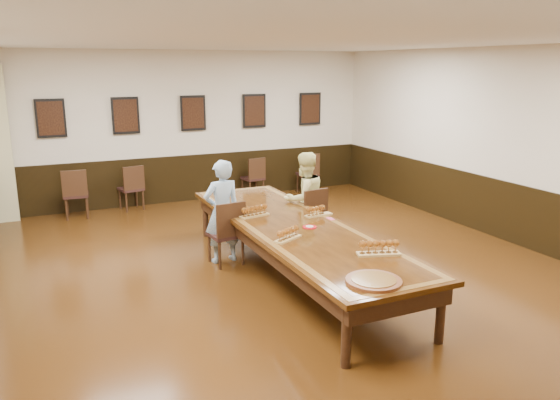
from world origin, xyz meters
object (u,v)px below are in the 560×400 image
spare_chair_a (76,193)px  person_woman (304,199)px  chair_woman (308,216)px  chair_man (226,232)px  spare_chair_b (131,187)px  carved_platter (374,281)px  conference_table (295,235)px  person_man (222,212)px  spare_chair_c (253,177)px  spare_chair_d (307,173)px

spare_chair_a → person_woman: (3.29, -3.27, 0.28)m
chair_woman → spare_chair_a: (-3.30, 3.37, -0.01)m
chair_man → spare_chair_b: size_ratio=1.05×
carved_platter → person_woman: bearing=74.4°
chair_man → conference_table: size_ratio=0.20×
spare_chair_a → person_man: (1.79, -3.51, 0.29)m
chair_woman → person_woman: (-0.02, 0.10, 0.28)m
spare_chair_a → spare_chair_c: bearing=-170.8°
chair_woman → spare_chair_c: 3.61m
spare_chair_b → person_man: person_man is taller
spare_chair_c → person_man: size_ratio=0.58×
spare_chair_a → spare_chair_b: size_ratio=1.05×
chair_man → person_man: bearing=-90.0°
spare_chair_b → spare_chair_d: spare_chair_d is taller
spare_chair_b → spare_chair_d: (3.97, -0.18, 0.01)m
spare_chair_c → conference_table: (-1.26, -4.74, 0.16)m
spare_chair_b → person_man: size_ratio=0.60×
chair_man → spare_chair_a: chair_man is taller
spare_chair_b → spare_chair_a: bearing=-2.2°
chair_man → conference_table: bearing=121.3°
spare_chair_d → carved_platter: 7.23m
spare_chair_b → conference_table: size_ratio=0.19×
carved_platter → chair_woman: bearing=73.6°
spare_chair_b → carved_platter: bearing=88.3°
spare_chair_a → carved_platter: spare_chair_a is taller
person_man → chair_man: bearing=90.0°
spare_chair_d → conference_table: spare_chair_d is taller
chair_man → chair_woman: 1.52m
chair_man → spare_chair_c: (1.96, 3.82, -0.04)m
spare_chair_c → carved_platter: size_ratio=1.36×
spare_chair_c → chair_man: bearing=54.8°
spare_chair_c → carved_platter: 7.04m
person_man → person_woman: bearing=-176.7°
person_woman → spare_chair_c: bearing=-107.6°
spare_chair_c → spare_chair_d: 1.29m
person_woman → carved_platter: (-0.96, -3.41, 0.00)m
spare_chair_b → chair_man: bearing=88.8°
spare_chair_a → carved_platter: size_ratio=1.47×
spare_chair_a → spare_chair_c: size_ratio=1.08×
spare_chair_c → person_man: 4.22m
person_man → person_woman: (1.49, 0.24, -0.01)m
chair_woman → spare_chair_c: size_ratio=1.09×
person_woman → conference_table: person_woman is taller
chair_man → conference_table: (0.70, -0.92, 0.12)m
spare_chair_b → person_man: bearing=89.0°
chair_man → spare_chair_c: 4.29m
person_woman → spare_chair_d: bearing=-128.0°
chair_man → person_woman: (1.48, 0.35, 0.28)m
spare_chair_b → carved_platter: size_ratio=1.41×
spare_chair_a → chair_man: bearing=122.6°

